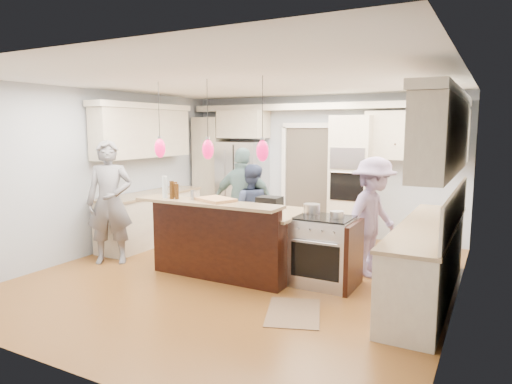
% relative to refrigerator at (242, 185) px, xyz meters
% --- Properties ---
extents(ground_plane, '(6.00, 6.00, 0.00)m').
position_rel_refrigerator_xyz_m(ground_plane, '(1.55, -2.64, -0.90)').
color(ground_plane, '#9B602A').
rests_on(ground_plane, ground).
extents(room_shell, '(5.54, 6.04, 2.72)m').
position_rel_refrigerator_xyz_m(room_shell, '(1.55, -2.64, 0.92)').
color(room_shell, '#B2BCC6').
rests_on(room_shell, ground).
extents(refrigerator, '(0.90, 0.70, 1.80)m').
position_rel_refrigerator_xyz_m(refrigerator, '(0.00, 0.00, 0.00)').
color(refrigerator, '#B7B7BC').
rests_on(refrigerator, ground).
extents(oven_column, '(0.72, 0.69, 2.30)m').
position_rel_refrigerator_xyz_m(oven_column, '(2.30, 0.03, 0.25)').
color(oven_column, beige).
rests_on(oven_column, ground).
extents(back_upper_cabinets, '(5.30, 0.61, 2.54)m').
position_rel_refrigerator_xyz_m(back_upper_cabinets, '(0.80, 0.12, 0.77)').
color(back_upper_cabinets, beige).
rests_on(back_upper_cabinets, ground).
extents(right_counter_run, '(0.64, 3.10, 2.51)m').
position_rel_refrigerator_xyz_m(right_counter_run, '(3.99, -2.34, 0.16)').
color(right_counter_run, beige).
rests_on(right_counter_run, ground).
extents(left_cabinets, '(0.64, 2.30, 2.51)m').
position_rel_refrigerator_xyz_m(left_cabinets, '(-0.89, -1.84, 0.16)').
color(left_cabinets, beige).
rests_on(left_cabinets, ground).
extents(kitchen_island, '(2.10, 1.46, 1.12)m').
position_rel_refrigerator_xyz_m(kitchen_island, '(1.30, -2.57, -0.41)').
color(kitchen_island, black).
rests_on(kitchen_island, ground).
extents(island_range, '(0.82, 0.71, 0.92)m').
position_rel_refrigerator_xyz_m(island_range, '(2.71, -2.49, -0.44)').
color(island_range, '#B7B7BC').
rests_on(island_range, ground).
extents(pendant_lights, '(1.75, 0.15, 1.03)m').
position_rel_refrigerator_xyz_m(pendant_lights, '(1.30, -3.15, 0.90)').
color(pendant_lights, black).
rests_on(pendant_lights, ground).
extents(person_bar_end, '(0.83, 0.76, 1.90)m').
position_rel_refrigerator_xyz_m(person_bar_end, '(-0.56, -3.09, 0.05)').
color(person_bar_end, slate).
rests_on(person_bar_end, ground).
extents(person_far_left, '(0.90, 0.81, 1.51)m').
position_rel_refrigerator_xyz_m(person_far_left, '(1.19, -1.79, -0.14)').
color(person_far_left, navy).
rests_on(person_far_left, ground).
extents(person_far_right, '(1.10, 0.62, 1.77)m').
position_rel_refrigerator_xyz_m(person_far_right, '(1.05, -1.79, -0.02)').
color(person_far_right, slate).
rests_on(person_far_right, ground).
extents(person_range_side, '(0.89, 1.21, 1.68)m').
position_rel_refrigerator_xyz_m(person_range_side, '(3.15, -1.80, -0.06)').
color(person_range_side, gray).
rests_on(person_range_side, ground).
extents(floor_rug, '(0.85, 1.01, 0.01)m').
position_rel_refrigerator_xyz_m(floor_rug, '(2.71, -3.56, -0.89)').
color(floor_rug, '#8D6D4D').
rests_on(floor_rug, ground).
extents(water_bottle, '(0.09, 0.09, 0.30)m').
position_rel_refrigerator_xyz_m(water_bottle, '(0.62, -3.21, 0.37)').
color(water_bottle, silver).
rests_on(water_bottle, kitchen_island).
extents(beer_bottle_a, '(0.06, 0.06, 0.21)m').
position_rel_refrigerator_xyz_m(beer_bottle_a, '(0.83, -3.22, 0.33)').
color(beer_bottle_a, '#40240B').
rests_on(beer_bottle_a, kitchen_island).
extents(beer_bottle_b, '(0.08, 0.08, 0.25)m').
position_rel_refrigerator_xyz_m(beer_bottle_b, '(0.75, -3.23, 0.34)').
color(beer_bottle_b, '#40240B').
rests_on(beer_bottle_b, kitchen_island).
extents(beer_bottle_c, '(0.06, 0.06, 0.22)m').
position_rel_refrigerator_xyz_m(beer_bottle_c, '(0.71, -3.10, 0.33)').
color(beer_bottle_c, '#40240B').
rests_on(beer_bottle_c, kitchen_island).
extents(drink_can, '(0.08, 0.08, 0.13)m').
position_rel_refrigerator_xyz_m(drink_can, '(1.07, -3.18, 0.29)').
color(drink_can, '#B7B7BC').
rests_on(drink_can, kitchen_island).
extents(cutting_board, '(0.59, 0.51, 0.04)m').
position_rel_refrigerator_xyz_m(cutting_board, '(1.38, -3.11, 0.24)').
color(cutting_board, tan).
rests_on(cutting_board, kitchen_island).
extents(pot_large, '(0.23, 0.23, 0.13)m').
position_rel_refrigerator_xyz_m(pot_large, '(2.44, -2.34, 0.09)').
color(pot_large, '#B7B7BC').
rests_on(pot_large, island_range).
extents(pot_small, '(0.18, 0.18, 0.09)m').
position_rel_refrigerator_xyz_m(pot_small, '(2.84, -2.48, 0.06)').
color(pot_small, '#B7B7BC').
rests_on(pot_small, island_range).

